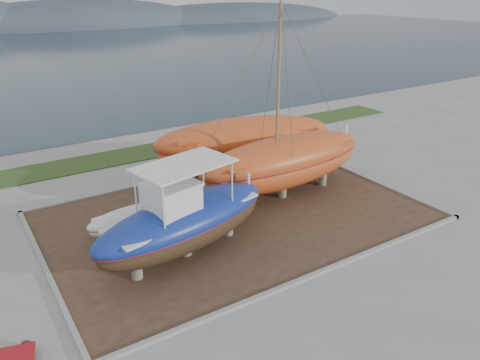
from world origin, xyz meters
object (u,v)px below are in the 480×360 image
blue_caique (184,211)px  orange_bare_hull (245,149)px  white_dinghy (130,222)px  orange_sailboat (286,107)px

blue_caique → orange_bare_hull: size_ratio=0.79×
white_dinghy → blue_caique: bearing=-71.9°
blue_caique → orange_sailboat: (7.04, 2.46, 2.94)m
blue_caique → white_dinghy: 3.63m
white_dinghy → orange_bare_hull: size_ratio=0.37×
blue_caique → white_dinghy: (-1.35, 3.03, -1.46)m
orange_sailboat → white_dinghy: bearing=174.8°
orange_sailboat → orange_bare_hull: 4.76m
orange_sailboat → orange_bare_hull: (-0.17, 3.49, -3.24)m
orange_bare_hull → white_dinghy: bearing=-148.6°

